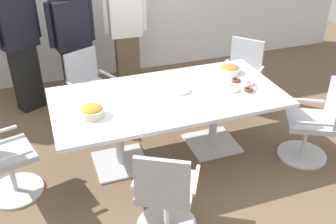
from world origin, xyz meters
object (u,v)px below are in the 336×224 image
object	(u,v)px
snack_bowl_chips_orange	(92,111)
plate_stack	(180,90)
office_chair_0	(241,79)
person_standing_2	(126,30)
office_chair_2	(2,161)
snack_bowl_pretzels	(230,69)
person_standing_0	(19,40)
office_chair_3	(166,196)
person_standing_1	(73,43)
office_chair_1	(91,92)
office_chair_4	(313,126)
donut_platter	(239,86)
conference_table	(168,106)

from	to	relation	value
snack_bowl_chips_orange	plate_stack	world-z (taller)	snack_bowl_chips_orange
office_chair_0	person_standing_2	world-z (taller)	person_standing_2
office_chair_2	snack_bowl_pretzels	distance (m)	2.62
person_standing_0	person_standing_2	xyz separation A→B (m)	(1.40, 0.12, -0.07)
office_chair_3	office_chair_2	bearing A→B (deg)	172.78
snack_bowl_chips_orange	person_standing_0	bearing A→B (deg)	108.16
person_standing_0	person_standing_1	bearing A→B (deg)	148.54
office_chair_1	plate_stack	world-z (taller)	office_chair_1
office_chair_4	donut_platter	size ratio (longest dim) A/B	2.57
office_chair_0	person_standing_2	size ratio (longest dim) A/B	0.53
person_standing_0	snack_bowl_pretzels	world-z (taller)	person_standing_0
person_standing_0	snack_bowl_chips_orange	size ratio (longest dim) A/B	7.86
office_chair_2	snack_bowl_chips_orange	size ratio (longest dim) A/B	3.91
conference_table	snack_bowl_pretzels	size ratio (longest dim) A/B	10.15
office_chair_4	person_standing_2	bearing A→B (deg)	60.06
office_chair_1	person_standing_1	size ratio (longest dim) A/B	0.55
snack_bowl_pretzels	donut_platter	size ratio (longest dim) A/B	0.67
office_chair_4	snack_bowl_chips_orange	size ratio (longest dim) A/B	3.91
office_chair_0	conference_table	bearing A→B (deg)	77.53
office_chair_1	office_chair_4	xyz separation A→B (m)	(2.12, -1.58, 0.00)
office_chair_2	snack_bowl_pretzels	xyz separation A→B (m)	(2.56, 0.40, 0.39)
office_chair_0	donut_platter	bearing A→B (deg)	106.64
office_chair_3	office_chair_0	bearing A→B (deg)	76.22
person_standing_0	office_chair_2	bearing A→B (deg)	53.31
office_chair_0	donut_platter	distance (m)	1.01
office_chair_4	donut_platter	xyz separation A→B (m)	(-0.67, 0.48, 0.36)
person_standing_1	person_standing_2	bearing A→B (deg)	-178.53
office_chair_2	plate_stack	size ratio (longest dim) A/B	4.04
person_standing_0	office_chair_0	bearing A→B (deg)	134.42
person_standing_0	plate_stack	xyz separation A→B (m)	(1.55, -1.58, -0.20)
office_chair_4	plate_stack	distance (m)	1.49
plate_stack	office_chair_1	bearing A→B (deg)	130.22
office_chair_1	person_standing_2	xyz separation A→B (m)	(0.66, 0.73, 0.49)
person_standing_2	office_chair_4	bearing A→B (deg)	125.44
office_chair_3	person_standing_1	distance (m)	2.71
snack_bowl_chips_orange	plate_stack	size ratio (longest dim) A/B	1.03
person_standing_2	snack_bowl_chips_orange	bearing A→B (deg)	69.87
person_standing_1	office_chair_0	bearing A→B (deg)	146.05
office_chair_1	office_chair_3	xyz separation A→B (m)	(0.26, -2.09, 0.00)
person_standing_1	snack_bowl_chips_orange	size ratio (longest dim) A/B	7.16
person_standing_1	office_chair_3	bearing A→B (deg)	86.29
office_chair_0	snack_bowl_pretzels	world-z (taller)	office_chair_0
office_chair_1	person_standing_2	bearing A→B (deg)	-156.92
conference_table	person_standing_2	world-z (taller)	person_standing_2
office_chair_2	person_standing_1	size ratio (longest dim) A/B	0.55
office_chair_2	person_standing_2	world-z (taller)	person_standing_2
office_chair_1	person_standing_1	bearing A→B (deg)	-106.08
person_standing_2	donut_platter	world-z (taller)	person_standing_2
office_chair_3	donut_platter	xyz separation A→B (m)	(1.19, 0.98, 0.36)
person_standing_1	snack_bowl_chips_orange	world-z (taller)	person_standing_1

